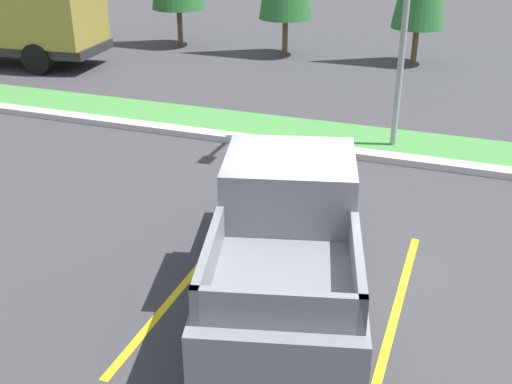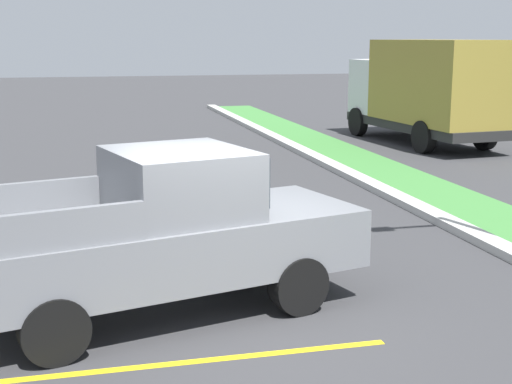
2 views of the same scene
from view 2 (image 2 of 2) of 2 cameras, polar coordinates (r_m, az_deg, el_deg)
The scene contains 5 objects.
ground_plane at distance 9.56m, azimuth -2.57°, elevation -9.46°, with size 120.00×120.00×0.00m, color #38383A.
parking_line_near at distance 11.14m, azimuth -8.29°, elevation -6.41°, with size 0.12×4.80×0.01m, color yellow.
parking_line_far at distance 8.27m, azimuth -6.07°, elevation -13.01°, with size 0.12×4.80×0.01m, color yellow.
pickup_truck_main at distance 9.38m, azimuth -7.23°, elevation -3.26°, with size 3.16×5.53×2.10m.
cargo_truck_distant at distance 24.94m, azimuth 13.12°, elevation 7.82°, with size 6.98×3.02×3.40m.
Camera 2 is at (8.74, -1.72, 3.47)m, focal length 51.77 mm.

